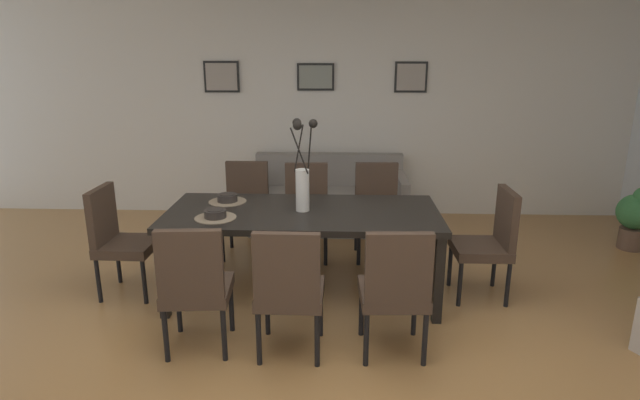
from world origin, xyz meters
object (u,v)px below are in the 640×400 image
Objects in this scene: dining_chair_head_west at (118,236)px; sofa at (329,202)px; framed_picture_right at (411,77)px; dining_chair_near_left at (195,283)px; framed_picture_left at (222,77)px; centerpiece_vase at (303,176)px; dining_chair_far_right at (306,206)px; dining_chair_mid_left at (395,286)px; dining_table at (303,218)px; dining_chair_mid_right at (377,206)px; framed_picture_center at (316,77)px; bowl_near_right at (227,197)px; dining_chair_far_left at (289,286)px; dining_chair_near_right at (246,204)px; dining_chair_head_east at (491,238)px; bowl_near_left at (215,213)px; potted_plant at (636,215)px.

sofa is at bearing 46.97° from dining_chair_head_west.
framed_picture_right reaches higher than sofa.
framed_picture_left is at bearing 98.39° from dining_chair_near_left.
centerpiece_vase is at bearing -95.46° from sofa.
dining_chair_far_right is 1.91m from dining_chair_mid_left.
dining_chair_head_west is at bearing -178.96° from dining_table.
dining_chair_far_right is at bearing -177.22° from dining_chair_mid_right.
dining_chair_near_left is at bearing -119.10° from framed_picture_right.
sofa is at bearing -20.43° from framed_picture_left.
dining_chair_mid_left is 3.43m from framed_picture_right.
framed_picture_center is (0.65, 3.19, 1.17)m from dining_chair_near_left.
bowl_near_right is 2.87m from framed_picture_right.
dining_chair_far_left is at bearing -177.82° from dining_chair_mid_left.
dining_chair_mid_left is 1.25× the size of centerpiece_vase.
dining_chair_head_west is (-1.51, -0.90, 0.00)m from dining_chair_far_right.
framed_picture_right reaches higher than bowl_near_right.
dining_table is 0.94m from dining_chair_far_left.
dining_chair_head_west is (-0.90, -0.95, 0.00)m from dining_chair_near_right.
framed_picture_left is 1.11× the size of framed_picture_right.
dining_chair_mid_right is at bearing -61.12° from sofa.
framed_picture_left reaches higher than dining_chair_head_east.
dining_chair_head_west and dining_chair_head_east have the same top height.
dining_chair_near_right is 1.23m from centerpiece_vase.
dining_table is 2.74m from framed_picture_left.
dining_chair_mid_right is at bearing 23.07° from dining_chair_head_west.
bowl_near_left is at bearing -119.89° from dining_chair_far_right.
potted_plant is at bearing 13.32° from bowl_near_right.
dining_chair_mid_right is 1.86m from framed_picture_right.
dining_chair_head_west is 2.63m from framed_picture_left.
dining_chair_far_right is 1.00× the size of dining_chair_mid_right.
dining_chair_far_right is at bearing 151.42° from dining_chair_head_east.
framed_picture_center reaches higher than sofa.
dining_chair_head_west is (-0.88, 0.87, 0.00)m from dining_chair_near_left.
dining_chair_far_left and dining_chair_mid_right have the same top height.
bowl_near_left reaches higher than potted_plant.
bowl_near_left is 0.10× the size of sofa.
dining_table is 1.85m from sofa.
framed_picture_left reaches higher than dining_chair_mid_right.
framed_picture_right reaches higher than dining_chair_mid_right.
dining_chair_near_right and dining_chair_head_west have the same top height.
dining_chair_far_left is 2.10× the size of framed_picture_center.
centerpiece_vase is at bearing 126.33° from dining_chair_mid_left.
dining_chair_mid_right is at bearing 89.94° from dining_chair_mid_left.
centerpiece_vase reaches higher than sofa.
sofa is (0.81, 0.88, -0.23)m from dining_chair_near_right.
framed_picture_left is (-1.29, 0.48, 1.40)m from sofa.
dining_chair_near_right is (0.02, 1.82, 0.00)m from dining_chair_near_left.
framed_picture_left is at bearing 108.82° from dining_chair_far_left.
bowl_near_right is at bearing 161.52° from centerpiece_vase.
framed_picture_right reaches higher than dining_table.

